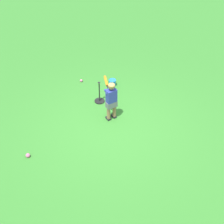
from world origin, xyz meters
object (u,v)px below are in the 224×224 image
play_ball_far_left (28,155)px  child_batter (111,97)px  batting_tee (100,98)px  toy_bucket (112,82)px  play_ball_center_lawn (81,81)px

play_ball_far_left → child_batter: bearing=-146.1°
play_ball_far_left → batting_tee: size_ratio=0.16×
play_ball_far_left → toy_bucket: toy_bucket is taller
play_ball_far_left → batting_tee: (-1.62, -1.99, 0.06)m
child_batter → play_ball_center_lawn: child_batter is taller
child_batter → play_ball_far_left: size_ratio=10.96×
play_ball_far_left → play_ball_center_lawn: play_ball_far_left is taller
child_batter → play_ball_center_lawn: size_ratio=13.30×
play_ball_center_lawn → toy_bucket: size_ratio=0.38×
play_ball_center_lawn → batting_tee: size_ratio=0.13×
play_ball_center_lawn → batting_tee: (-0.54, 1.01, 0.06)m
child_batter → play_ball_center_lawn: (0.82, -1.73, -0.61)m
play_ball_far_left → play_ball_center_lawn: (-1.08, -3.01, -0.01)m
toy_bucket → child_batter: bearing=86.0°
child_batter → play_ball_far_left: 2.37m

